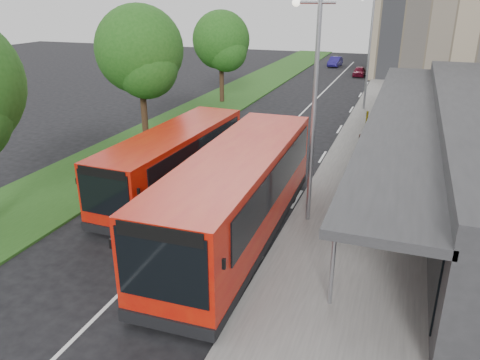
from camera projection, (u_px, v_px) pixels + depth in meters
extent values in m
plane|color=black|center=(187.00, 228.00, 17.64)|extent=(120.00, 120.00, 0.00)
cube|color=slate|center=(386.00, 117.00, 33.21)|extent=(5.00, 80.00, 0.15)
cube|color=#1F4716|center=(217.00, 104.00, 37.32)|extent=(5.00, 80.00, 0.10)
cube|color=silver|center=(287.00, 128.00, 30.76)|extent=(0.12, 70.00, 0.01)
cube|color=silver|center=(253.00, 271.00, 14.85)|extent=(0.12, 2.00, 0.01)
cube|color=silver|center=(297.00, 199.00, 20.10)|extent=(0.12, 2.00, 0.01)
cube|color=silver|center=(322.00, 157.00, 25.34)|extent=(0.12, 2.00, 0.01)
cube|color=silver|center=(339.00, 129.00, 30.59)|extent=(0.12, 2.00, 0.01)
cube|color=silver|center=(351.00, 109.00, 35.84)|extent=(0.12, 2.00, 0.01)
cube|color=silver|center=(360.00, 95.00, 41.08)|extent=(0.12, 2.00, 0.01)
cube|color=silver|center=(367.00, 84.00, 46.33)|extent=(0.12, 2.00, 0.01)
cube|color=silver|center=(373.00, 75.00, 51.57)|extent=(0.12, 2.00, 0.01)
cube|color=silver|center=(377.00, 67.00, 56.82)|extent=(0.12, 2.00, 0.01)
cube|color=black|center=(429.00, 149.00, 21.37)|extent=(0.06, 24.00, 2.20)
cube|color=#2A2A2C|center=(405.00, 111.00, 21.15)|extent=(2.80, 26.00, 0.25)
cylinder|color=#94959C|center=(333.00, 256.00, 12.55)|extent=(0.12, 0.12, 3.30)
cylinder|color=#94959C|center=(387.00, 98.00, 31.79)|extent=(0.12, 0.12, 3.30)
cylinder|color=#2F2013|center=(144.00, 111.00, 27.02)|extent=(0.36, 0.36, 3.82)
sphere|color=#1D4E15|center=(139.00, 49.00, 25.74)|extent=(4.86, 4.86, 4.86)
sphere|color=#1D4E15|center=(146.00, 67.00, 25.52)|extent=(3.47, 3.47, 3.47)
sphere|color=#1D4E15|center=(137.00, 59.00, 26.56)|extent=(3.82, 3.82, 3.82)
cylinder|color=#2F2013|center=(222.00, 81.00, 37.57)|extent=(0.36, 0.36, 3.51)
sphere|color=#1D4E15|center=(221.00, 40.00, 36.39)|extent=(4.46, 4.46, 4.46)
sphere|color=#1D4E15|center=(226.00, 51.00, 36.15)|extent=(3.19, 3.19, 3.19)
sphere|color=#1D4E15|center=(218.00, 46.00, 37.19)|extent=(3.51, 3.51, 3.51)
cylinder|color=#94959C|center=(314.00, 117.00, 16.54)|extent=(0.16, 0.16, 8.00)
cylinder|color=#94959C|center=(314.00, 2.00, 15.20)|extent=(1.40, 0.10, 0.10)
sphere|color=silver|center=(296.00, 2.00, 15.39)|extent=(0.28, 0.28, 0.28)
cylinder|color=#94959C|center=(369.00, 54.00, 34.02)|extent=(0.16, 0.16, 8.00)
cube|color=red|center=(238.00, 191.00, 16.28)|extent=(2.95, 11.36, 2.85)
cube|color=black|center=(238.00, 227.00, 16.80)|extent=(2.97, 11.38, 0.32)
cube|color=black|center=(161.00, 268.00, 11.17)|extent=(2.42, 0.11, 1.88)
cube|color=black|center=(278.00, 136.00, 21.11)|extent=(2.37, 0.10, 1.40)
cube|color=black|center=(205.00, 170.00, 16.78)|extent=(0.27, 9.69, 1.29)
cube|color=black|center=(279.00, 179.00, 15.97)|extent=(0.27, 9.69, 1.29)
cube|color=black|center=(165.00, 325.00, 11.78)|extent=(2.69, 0.14, 0.38)
cube|color=black|center=(159.00, 234.00, 10.83)|extent=(2.26, 0.09, 0.38)
cube|color=black|center=(111.00, 243.00, 11.73)|extent=(0.08, 0.08, 0.27)
cube|color=black|center=(224.00, 264.00, 10.84)|extent=(0.08, 0.08, 0.27)
cylinder|color=black|center=(162.00, 273.00, 13.88)|extent=(0.35, 0.98, 0.97)
cylinder|color=black|center=(234.00, 287.00, 13.21)|extent=(0.35, 0.98, 0.97)
cylinder|color=black|center=(240.00, 185.00, 20.33)|extent=(0.35, 0.98, 0.97)
cylinder|color=black|center=(291.00, 191.00, 19.66)|extent=(0.35, 0.98, 0.97)
cube|color=red|center=(174.00, 159.00, 20.35)|extent=(2.65, 9.72, 2.43)
cube|color=black|center=(175.00, 184.00, 20.79)|extent=(2.67, 9.74, 0.28)
cube|color=black|center=(104.00, 194.00, 16.08)|extent=(2.07, 0.13, 1.61)
cube|color=black|center=(220.00, 124.00, 24.38)|extent=(2.02, 0.12, 1.19)
cube|color=black|center=(154.00, 144.00, 20.83)|extent=(0.35, 8.26, 1.10)
cube|color=black|center=(201.00, 150.00, 20.02)|extent=(0.35, 8.26, 1.10)
cube|color=black|center=(108.00, 231.00, 16.60)|extent=(2.30, 0.16, 0.32)
cube|color=black|center=(101.00, 173.00, 15.78)|extent=(1.93, 0.11, 0.32)
cube|color=black|center=(77.00, 181.00, 16.62)|extent=(0.08, 0.08, 0.23)
cube|color=black|center=(139.00, 191.00, 15.72)|extent=(0.08, 0.08, 0.23)
cylinder|color=black|center=(115.00, 207.00, 18.41)|extent=(0.31, 0.84, 0.83)
cylinder|color=black|center=(157.00, 215.00, 17.74)|extent=(0.31, 0.84, 0.83)
cylinder|color=black|center=(189.00, 159.00, 23.79)|extent=(0.31, 0.84, 0.83)
cylinder|color=black|center=(224.00, 163.00, 23.12)|extent=(0.31, 0.84, 0.83)
cylinder|color=#311C14|center=(363.00, 144.00, 25.45)|extent=(0.62, 0.62, 0.97)
cylinder|color=#D8C10B|center=(367.00, 118.00, 30.99)|extent=(0.18, 0.18, 0.89)
imported|color=maroon|center=(359.00, 71.00, 50.41)|extent=(1.22, 3.01, 1.02)
imported|color=navy|center=(335.00, 62.00, 57.33)|extent=(1.41, 3.59, 1.16)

